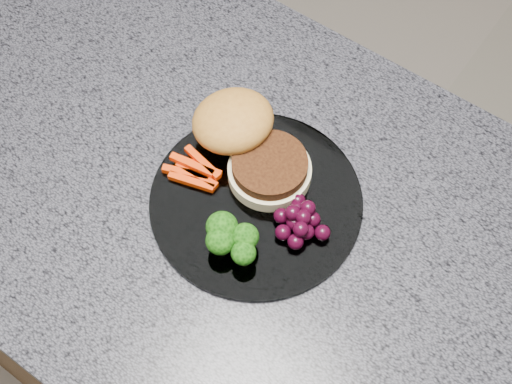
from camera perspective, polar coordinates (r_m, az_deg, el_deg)
island_cabinet at (r=1.31m, az=-1.97°, el=-10.01°), size 1.20×0.60×0.86m
countertop at (r=0.90m, az=-2.84°, el=-0.49°), size 1.20×0.60×0.04m
plate at (r=0.87m, az=-0.00°, el=-0.74°), size 0.26×0.26×0.01m
burger at (r=0.88m, az=-0.83°, el=4.20°), size 0.19×0.14×0.06m
carrot_sticks at (r=0.88m, az=-4.93°, el=1.71°), size 0.07×0.05×0.02m
broccoli at (r=0.81m, az=-2.07°, el=-3.64°), size 0.07×0.05×0.04m
grape_bunch at (r=0.84m, az=3.51°, el=-2.33°), size 0.07×0.07×0.03m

